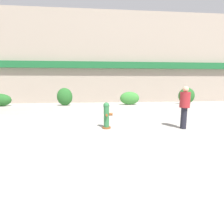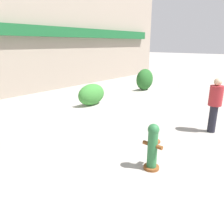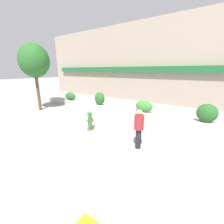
{
  "view_description": "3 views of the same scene",
  "coord_description": "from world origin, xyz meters",
  "px_view_note": "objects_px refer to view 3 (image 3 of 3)",
  "views": [
    {
      "loc": [
        -0.25,
        -4.61,
        1.91
      ],
      "look_at": [
        0.55,
        3.73,
        0.45
      ],
      "focal_mm": 28.0,
      "sensor_mm": 36.0,
      "label": 1
    },
    {
      "loc": [
        -3.7,
        0.24,
        2.72
      ],
      "look_at": [
        0.77,
        4.06,
        0.87
      ],
      "focal_mm": 35.0,
      "sensor_mm": 36.0,
      "label": 2
    },
    {
      "loc": [
        5.78,
        -3.41,
        3.27
      ],
      "look_at": [
        0.89,
        3.57,
        0.89
      ],
      "focal_mm": 24.0,
      "sensor_mm": 36.0,
      "label": 3
    }
  ],
  "objects_px": {
    "fire_hydrant": "(90,120)",
    "pedestrian": "(139,127)",
    "hedge_bush_3": "(207,113)",
    "street_tree": "(34,61)",
    "hedge_bush_1": "(100,98)",
    "hedge_bush_2": "(144,106)",
    "hedge_bush_0": "(70,96)"
  },
  "relations": [
    {
      "from": "hedge_bush_0",
      "to": "fire_hydrant",
      "type": "bearing_deg",
      "value": -31.29
    },
    {
      "from": "fire_hydrant",
      "to": "pedestrian",
      "type": "relative_size",
      "value": 0.62
    },
    {
      "from": "hedge_bush_0",
      "to": "hedge_bush_2",
      "type": "height_order",
      "value": "hedge_bush_2"
    },
    {
      "from": "hedge_bush_1",
      "to": "fire_hydrant",
      "type": "relative_size",
      "value": 0.97
    },
    {
      "from": "street_tree",
      "to": "hedge_bush_1",
      "type": "bearing_deg",
      "value": 32.86
    },
    {
      "from": "hedge_bush_2",
      "to": "hedge_bush_3",
      "type": "xyz_separation_m",
      "value": [
        3.67,
        0.0,
        0.12
      ]
    },
    {
      "from": "hedge_bush_3",
      "to": "pedestrian",
      "type": "relative_size",
      "value": 0.6
    },
    {
      "from": "hedge_bush_2",
      "to": "pedestrian",
      "type": "distance_m",
      "value": 4.21
    },
    {
      "from": "hedge_bush_1",
      "to": "pedestrian",
      "type": "xyz_separation_m",
      "value": [
        5.4,
        -3.94,
        -0.03
      ]
    },
    {
      "from": "fire_hydrant",
      "to": "pedestrian",
      "type": "distance_m",
      "value": 3.18
    },
    {
      "from": "hedge_bush_1",
      "to": "fire_hydrant",
      "type": "bearing_deg",
      "value": -57.92
    },
    {
      "from": "street_tree",
      "to": "fire_hydrant",
      "type": "bearing_deg",
      "value": -7.21
    },
    {
      "from": "fire_hydrant",
      "to": "hedge_bush_3",
      "type": "bearing_deg",
      "value": 34.08
    },
    {
      "from": "hedge_bush_3",
      "to": "street_tree",
      "type": "distance_m",
      "value": 12.57
    },
    {
      "from": "fire_hydrant",
      "to": "street_tree",
      "type": "height_order",
      "value": "street_tree"
    },
    {
      "from": "hedge_bush_1",
      "to": "hedge_bush_3",
      "type": "relative_size",
      "value": 1.0
    },
    {
      "from": "hedge_bush_1",
      "to": "street_tree",
      "type": "distance_m",
      "value": 5.91
    },
    {
      "from": "hedge_bush_1",
      "to": "hedge_bush_2",
      "type": "relative_size",
      "value": 0.87
    },
    {
      "from": "hedge_bush_3",
      "to": "fire_hydrant",
      "type": "relative_size",
      "value": 0.96
    },
    {
      "from": "pedestrian",
      "to": "hedge_bush_3",
      "type": "bearing_deg",
      "value": 60.87
    },
    {
      "from": "hedge_bush_2",
      "to": "street_tree",
      "type": "bearing_deg",
      "value": -161.34
    },
    {
      "from": "hedge_bush_3",
      "to": "pedestrian",
      "type": "bearing_deg",
      "value": -119.13
    },
    {
      "from": "hedge_bush_3",
      "to": "street_tree",
      "type": "xyz_separation_m",
      "value": [
        -11.9,
        -2.78,
        2.96
      ]
    },
    {
      "from": "hedge_bush_2",
      "to": "pedestrian",
      "type": "xyz_separation_m",
      "value": [
        1.47,
        -3.94,
        0.09
      ]
    },
    {
      "from": "hedge_bush_3",
      "to": "pedestrian",
      "type": "height_order",
      "value": "pedestrian"
    },
    {
      "from": "hedge_bush_0",
      "to": "fire_hydrant",
      "type": "relative_size",
      "value": 1.17
    },
    {
      "from": "hedge_bush_2",
      "to": "street_tree",
      "type": "relative_size",
      "value": 0.23
    },
    {
      "from": "hedge_bush_0",
      "to": "hedge_bush_3",
      "type": "distance_m",
      "value": 11.27
    },
    {
      "from": "hedge_bush_0",
      "to": "hedge_bush_3",
      "type": "xyz_separation_m",
      "value": [
        11.27,
        0.0,
        0.15
      ]
    },
    {
      "from": "hedge_bush_0",
      "to": "pedestrian",
      "type": "height_order",
      "value": "pedestrian"
    },
    {
      "from": "hedge_bush_0",
      "to": "street_tree",
      "type": "distance_m",
      "value": 4.22
    },
    {
      "from": "hedge_bush_1",
      "to": "hedge_bush_3",
      "type": "height_order",
      "value": "hedge_bush_1"
    }
  ]
}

